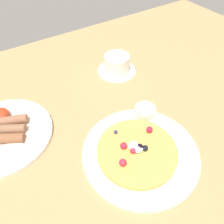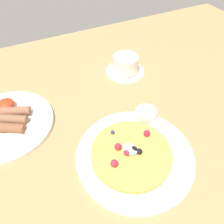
{
  "view_description": "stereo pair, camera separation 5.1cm",
  "coord_description": "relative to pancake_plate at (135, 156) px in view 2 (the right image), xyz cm",
  "views": [
    {
      "loc": [
        -14.87,
        -32.0,
        46.66
      ],
      "look_at": [
        7.22,
        1.79,
        4.0
      ],
      "focal_mm": 34.96,
      "sensor_mm": 36.0,
      "label": 1
    },
    {
      "loc": [
        -10.41,
        -34.52,
        46.66
      ],
      "look_at": [
        7.22,
        1.79,
        4.0
      ],
      "focal_mm": 34.96,
      "sensor_mm": 36.0,
      "label": 2
    }
  ],
  "objects": [
    {
      "name": "syrup_ramekin",
      "position": [
        8.55,
        9.06,
        2.02
      ],
      "size": [
        5.83,
        5.83,
        2.71
      ],
      "color": "white",
      "rests_on": "pancake_plate"
    },
    {
      "name": "pancake_with_berries",
      "position": [
        -0.98,
        0.3,
        1.4
      ],
      "size": [
        19.54,
        19.54,
        3.0
      ],
      "color": "gold",
      "rests_on": "pancake_plate"
    },
    {
      "name": "coffee_cup",
      "position": [
        14.62,
        32.03,
        2.95
      ],
      "size": [
        9.66,
        9.85,
        5.47
      ],
      "color": "white",
      "rests_on": "coffee_saucer"
    },
    {
      "name": "fried_breakfast",
      "position": [
        -25.17,
        24.78,
        1.8
      ],
      "size": [
        11.49,
        15.04,
        2.87
      ],
      "color": "#8D5940",
      "rests_on": "breakfast_plate"
    },
    {
      "name": "coffee_saucer",
      "position": [
        14.52,
        31.93,
        -0.26
      ],
      "size": [
        13.63,
        13.63,
        0.73
      ],
      "primitive_type": "cylinder",
      "color": "white",
      "rests_on": "ground_plane"
    },
    {
      "name": "ground_plane",
      "position": [
        -7.2,
        10.99,
        -2.13
      ],
      "size": [
        187.14,
        114.52,
        3.0
      ],
      "primitive_type": "cube",
      "color": "#9C8154"
    },
    {
      "name": "breakfast_plate",
      "position": [
        -27.01,
        24.4,
        -0.02
      ],
      "size": [
        26.03,
        26.03,
        1.21
      ],
      "primitive_type": "cylinder",
      "color": "white",
      "rests_on": "ground_plane"
    },
    {
      "name": "pancake_plate",
      "position": [
        0.0,
        0.0,
        0.0
      ],
      "size": [
        28.61,
        28.61,
        1.25
      ],
      "primitive_type": "cylinder",
      "color": "white",
      "rests_on": "ground_plane"
    }
  ]
}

